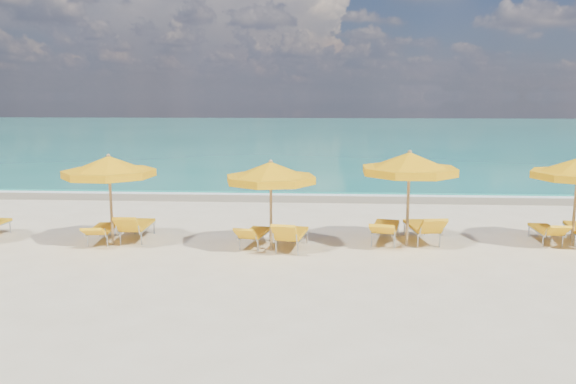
{
  "coord_description": "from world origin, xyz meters",
  "views": [
    {
      "loc": [
        0.98,
        -14.73,
        3.97
      ],
      "look_at": [
        0.0,
        1.5,
        1.2
      ],
      "focal_mm": 35.0,
      "sensor_mm": 36.0,
      "label": 1
    }
  ],
  "objects": [
    {
      "name": "ground_plane",
      "position": [
        0.0,
        0.0,
        0.0
      ],
      "size": [
        120.0,
        120.0,
        0.0
      ],
      "primitive_type": "plane",
      "color": "beige"
    },
    {
      "name": "ocean",
      "position": [
        0.0,
        48.0,
        0.0
      ],
      "size": [
        120.0,
        80.0,
        0.3
      ],
      "primitive_type": "cube",
      "color": "#168070",
      "rests_on": "ground"
    },
    {
      "name": "wet_sand_band",
      "position": [
        0.0,
        7.4,
        0.0
      ],
      "size": [
        120.0,
        2.6,
        0.01
      ],
      "primitive_type": "cube",
      "color": "tan",
      "rests_on": "ground"
    },
    {
      "name": "foam_line",
      "position": [
        0.0,
        8.2,
        0.0
      ],
      "size": [
        120.0,
        1.2,
        0.03
      ],
      "primitive_type": "cube",
      "color": "white",
      "rests_on": "ground"
    },
    {
      "name": "whitecap_near",
      "position": [
        -6.0,
        17.0,
        0.0
      ],
      "size": [
        14.0,
        0.36,
        0.05
      ],
      "primitive_type": "cube",
      "color": "white",
      "rests_on": "ground"
    },
    {
      "name": "whitecap_far",
      "position": [
        8.0,
        24.0,
        0.0
      ],
      "size": [
        18.0,
        0.3,
        0.05
      ],
      "primitive_type": "cube",
      "color": "white",
      "rests_on": "ground"
    },
    {
      "name": "umbrella_2",
      "position": [
        -4.66,
        -0.26,
        2.12
      ],
      "size": [
        3.05,
        3.05,
        2.48
      ],
      "rotation": [
        0.0,
        0.0,
        0.29
      ],
      "color": "tan",
      "rests_on": "ground"
    },
    {
      "name": "umbrella_3",
      "position": [
        -0.32,
        -0.58,
        2.04
      ],
      "size": [
        2.74,
        2.74,
        2.39
      ],
      "rotation": [
        0.0,
        0.0,
        -0.18
      ],
      "color": "tan",
      "rests_on": "ground"
    },
    {
      "name": "umbrella_4",
      "position": [
        3.28,
        0.07,
        2.21
      ],
      "size": [
        3.33,
        3.33,
        2.6
      ],
      "rotation": [
        0.0,
        0.0,
        0.38
      ],
      "color": "tan",
      "rests_on": "ground"
    },
    {
      "name": "lounger_2_left",
      "position": [
        -5.05,
        0.02,
        0.21
      ],
      "size": [
        0.77,
        1.84,
        0.66
      ],
      "rotation": [
        0.0,
        0.0,
        0.11
      ],
      "color": "#A5A8AD",
      "rests_on": "ground"
    },
    {
      "name": "lounger_2_right",
      "position": [
        -4.17,
        0.31,
        0.24
      ],
      "size": [
        0.7,
        1.91,
        0.9
      ],
      "rotation": [
        0.0,
        0.0,
        0.03
      ],
      "color": "#A5A8AD",
      "rests_on": "ground"
    },
    {
      "name": "lounger_3_left",
      "position": [
        -0.8,
        -0.15,
        0.2
      ],
      "size": [
        0.86,
        1.75,
        0.72
      ],
      "rotation": [
        0.0,
        0.0,
        -0.19
      ],
      "color": "#A5A8AD",
      "rests_on": "ground"
    },
    {
      "name": "lounger_3_right",
      "position": [
        0.21,
        -0.4,
        0.24
      ],
      "size": [
        0.91,
        1.93,
        0.91
      ],
      "rotation": [
        0.0,
        0.0,
        -0.16
      ],
      "color": "#A5A8AD",
      "rests_on": "ground"
    },
    {
      "name": "lounger_4_left",
      "position": [
        2.76,
        0.49,
        0.24
      ],
      "size": [
        1.06,
        2.16,
        0.79
      ],
      "rotation": [
        0.0,
        0.0,
        -0.2
      ],
      "color": "#A5A8AD",
      "rests_on": "ground"
    },
    {
      "name": "lounger_4_right",
      "position": [
        3.78,
        0.58,
        0.25
      ],
      "size": [
        0.91,
        2.04,
        0.91
      ],
      "rotation": [
        0.0,
        0.0,
        0.13
      ],
      "color": "#A5A8AD",
      "rests_on": "ground"
    },
    {
      "name": "lounger_5_left",
      "position": [
        7.18,
        0.71,
        0.21
      ],
      "size": [
        0.6,
        1.72,
        0.72
      ],
      "rotation": [
        0.0,
        0.0,
        -0.02
      ],
      "color": "#A5A8AD",
      "rests_on": "ground"
    }
  ]
}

